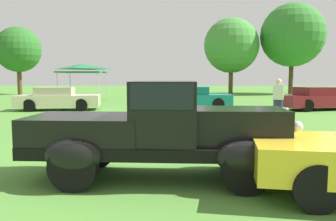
{
  "coord_description": "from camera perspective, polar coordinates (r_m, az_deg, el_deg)",
  "views": [
    {
      "loc": [
        0.76,
        -6.27,
        1.78
      ],
      "look_at": [
        0.55,
        1.11,
        1.03
      ],
      "focal_mm": 35.96,
      "sensor_mm": 36.0,
      "label": 1
    }
  ],
  "objects": [
    {
      "name": "show_car_teal",
      "position": [
        18.76,
        4.6,
        2.15
      ],
      "size": [
        3.99,
        1.81,
        1.22
      ],
      "color": "teal",
      "rests_on": "ground_plane"
    },
    {
      "name": "treeline_mid_left",
      "position": [
        35.77,
        10.69,
        10.77
      ],
      "size": [
        5.63,
        5.63,
        7.78
      ],
      "color": "brown",
      "rests_on": "ground_plane"
    },
    {
      "name": "treeline_center",
      "position": [
        37.28,
        20.34,
        11.88
      ],
      "size": [
        6.43,
        6.43,
        9.2
      ],
      "color": "#47331E",
      "rests_on": "ground_plane"
    },
    {
      "name": "treeline_far_left",
      "position": [
        36.76,
        -24.05,
        9.38
      ],
      "size": [
        4.43,
        4.43,
        6.65
      ],
      "color": "brown",
      "rests_on": "ground_plane"
    },
    {
      "name": "spectator_near_truck",
      "position": [
        14.18,
        18.17,
        1.99
      ],
      "size": [
        0.46,
        0.36,
        1.69
      ],
      "color": "#283351",
      "rests_on": "ground_plane"
    },
    {
      "name": "canopy_tent_left_field",
      "position": [
        25.67,
        -14.26,
        7.03
      ],
      "size": [
        3.16,
        3.16,
        2.71
      ],
      "color": "#B7B7BC",
      "rests_on": "ground_plane"
    },
    {
      "name": "show_car_cream",
      "position": [
        18.84,
        -18.19,
        1.89
      ],
      "size": [
        4.5,
        2.33,
        1.22
      ],
      "color": "beige",
      "rests_on": "ground_plane"
    },
    {
      "name": "feature_pickup_truck",
      "position": [
        5.82,
        -1.36,
        -3.22
      ],
      "size": [
        4.56,
        1.9,
        1.7
      ],
      "color": "black",
      "rests_on": "ground_plane"
    },
    {
      "name": "ground_plane",
      "position": [
        6.56,
        -5.17,
        -9.98
      ],
      "size": [
        120.0,
        120.0,
        0.0
      ],
      "primitive_type": "plane",
      "color": "#4C8433"
    },
    {
      "name": "show_car_burgundy",
      "position": [
        19.73,
        24.09,
        1.84
      ],
      "size": [
        4.6,
        2.85,
        1.22
      ],
      "color": "maroon",
      "rests_on": "ground_plane"
    }
  ]
}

